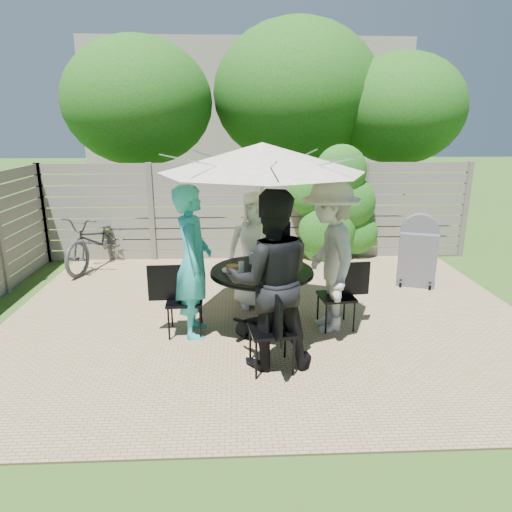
{
  "coord_description": "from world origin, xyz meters",
  "views": [
    {
      "loc": [
        -0.42,
        -5.5,
        2.54
      ],
      "look_at": [
        -0.17,
        -0.01,
        0.93
      ],
      "focal_mm": 32.0,
      "sensor_mm": 36.0,
      "label": 1
    }
  ],
  "objects_px": {
    "syrup_jug": "(257,262)",
    "person_right": "(329,257)",
    "glass_back": "(252,258)",
    "glass_front": "(273,270)",
    "bicycle": "(98,240)",
    "patio_table": "(262,289)",
    "chair_left": "(184,314)",
    "chair_right": "(337,309)",
    "glass_right": "(282,261)",
    "person_left": "(193,262)",
    "plate_left": "(232,269)",
    "chair_back": "(255,286)",
    "umbrella": "(262,158)",
    "chair_front": "(272,346)",
    "coffee_cup": "(268,260)",
    "plate_right": "(291,267)",
    "person_front": "(270,281)",
    "plate_front": "(265,277)",
    "bbq_grill": "(417,253)",
    "plate_back": "(259,259)",
    "glass_left": "(241,267)",
    "person_back": "(256,251)"
  },
  "relations": [
    {
      "from": "person_left",
      "to": "chair_right",
      "type": "relative_size",
      "value": 2.14
    },
    {
      "from": "chair_back",
      "to": "syrup_jug",
      "type": "bearing_deg",
      "value": -9.51
    },
    {
      "from": "syrup_jug",
      "to": "person_right",
      "type": "bearing_deg",
      "value": -0.38
    },
    {
      "from": "syrup_jug",
      "to": "plate_left",
      "type": "bearing_deg",
      "value": -167.7
    },
    {
      "from": "person_right",
      "to": "plate_front",
      "type": "relative_size",
      "value": 7.35
    },
    {
      "from": "patio_table",
      "to": "coffee_cup",
      "type": "bearing_deg",
      "value": 68.39
    },
    {
      "from": "glass_right",
      "to": "chair_back",
      "type": "bearing_deg",
      "value": 109.74
    },
    {
      "from": "chair_right",
      "to": "glass_right",
      "type": "bearing_deg",
      "value": -11.71
    },
    {
      "from": "bicycle",
      "to": "glass_front",
      "type": "bearing_deg",
      "value": -30.06
    },
    {
      "from": "umbrella",
      "to": "chair_front",
      "type": "distance_m",
      "value": 2.11
    },
    {
      "from": "person_front",
      "to": "bbq_grill",
      "type": "xyz_separation_m",
      "value": [
        2.55,
        2.43,
        -0.43
      ]
    },
    {
      "from": "person_back",
      "to": "plate_front",
      "type": "xyz_separation_m",
      "value": [
        0.06,
        -1.19,
        0.01
      ]
    },
    {
      "from": "patio_table",
      "to": "plate_left",
      "type": "distance_m",
      "value": 0.45
    },
    {
      "from": "patio_table",
      "to": "glass_right",
      "type": "relative_size",
      "value": 9.33
    },
    {
      "from": "chair_front",
      "to": "syrup_jug",
      "type": "bearing_deg",
      "value": -0.8
    },
    {
      "from": "plate_right",
      "to": "glass_left",
      "type": "bearing_deg",
      "value": -167.55
    },
    {
      "from": "plate_left",
      "to": "plate_front",
      "type": "xyz_separation_m",
      "value": [
        0.38,
        -0.34,
        0.0
      ]
    },
    {
      "from": "glass_front",
      "to": "plate_back",
      "type": "bearing_deg",
      "value": 102.45
    },
    {
      "from": "chair_front",
      "to": "glass_back",
      "type": "bearing_deg",
      "value": 0.7
    },
    {
      "from": "person_front",
      "to": "glass_back",
      "type": "bearing_deg",
      "value": -84.5
    },
    {
      "from": "person_right",
      "to": "plate_left",
      "type": "bearing_deg",
      "value": -90.0
    },
    {
      "from": "person_left",
      "to": "glass_right",
      "type": "xyz_separation_m",
      "value": [
        1.08,
        0.16,
        -0.05
      ]
    },
    {
      "from": "person_left",
      "to": "plate_left",
      "type": "distance_m",
      "value": 0.48
    },
    {
      "from": "plate_front",
      "to": "plate_right",
      "type": "xyz_separation_m",
      "value": [
        0.34,
        0.38,
        0.0
      ]
    },
    {
      "from": "coffee_cup",
      "to": "chair_front",
      "type": "bearing_deg",
      "value": -91.93
    },
    {
      "from": "plate_front",
      "to": "glass_right",
      "type": "height_order",
      "value": "glass_right"
    },
    {
      "from": "patio_table",
      "to": "glass_front",
      "type": "bearing_deg",
      "value": -65.16
    },
    {
      "from": "chair_back",
      "to": "glass_front",
      "type": "xyz_separation_m",
      "value": [
        0.17,
        -1.22,
        0.63
      ]
    },
    {
      "from": "chair_left",
      "to": "bicycle",
      "type": "distance_m",
      "value": 3.41
    },
    {
      "from": "person_left",
      "to": "plate_left",
      "type": "xyz_separation_m",
      "value": [
        0.47,
        0.02,
        -0.09
      ]
    },
    {
      "from": "glass_back",
      "to": "glass_right",
      "type": "height_order",
      "value": "same"
    },
    {
      "from": "glass_back",
      "to": "chair_back",
      "type": "bearing_deg",
      "value": 84.49
    },
    {
      "from": "patio_table",
      "to": "plate_front",
      "type": "height_order",
      "value": "plate_front"
    },
    {
      "from": "glass_back",
      "to": "glass_front",
      "type": "relative_size",
      "value": 1.0
    },
    {
      "from": "chair_back",
      "to": "syrup_jug",
      "type": "relative_size",
      "value": 5.32
    },
    {
      "from": "umbrella",
      "to": "chair_front",
      "type": "relative_size",
      "value": 2.68
    },
    {
      "from": "plate_right",
      "to": "chair_right",
      "type": "bearing_deg",
      "value": 2.92
    },
    {
      "from": "patio_table",
      "to": "plate_left",
      "type": "xyz_separation_m",
      "value": [
        -0.36,
        -0.02,
        0.27
      ]
    },
    {
      "from": "chair_front",
      "to": "bicycle",
      "type": "bearing_deg",
      "value": 29.97
    },
    {
      "from": "person_left",
      "to": "plate_back",
      "type": "xyz_separation_m",
      "value": [
        0.81,
        0.4,
        -0.09
      ]
    },
    {
      "from": "glass_right",
      "to": "bbq_grill",
      "type": "relative_size",
      "value": 0.12
    },
    {
      "from": "glass_right",
      "to": "chair_right",
      "type": "bearing_deg",
      "value": -5.56
    },
    {
      "from": "person_right",
      "to": "glass_front",
      "type": "distance_m",
      "value": 0.77
    },
    {
      "from": "person_back",
      "to": "bbq_grill",
      "type": "relative_size",
      "value": 1.41
    },
    {
      "from": "person_front",
      "to": "coffee_cup",
      "type": "xyz_separation_m",
      "value": [
        0.05,
        1.05,
        -0.08
      ]
    },
    {
      "from": "chair_left",
      "to": "person_right",
      "type": "relative_size",
      "value": 0.47
    },
    {
      "from": "glass_back",
      "to": "bicycle",
      "type": "distance_m",
      "value": 3.73
    },
    {
      "from": "umbrella",
      "to": "syrup_jug",
      "type": "relative_size",
      "value": 15.73
    },
    {
      "from": "person_back",
      "to": "bicycle",
      "type": "distance_m",
      "value": 3.42
    },
    {
      "from": "plate_right",
      "to": "person_right",
      "type": "bearing_deg",
      "value": 2.84
    }
  ]
}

